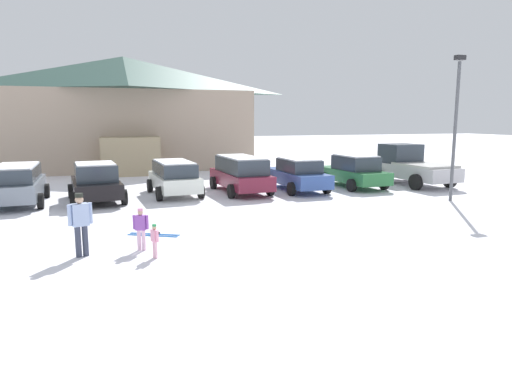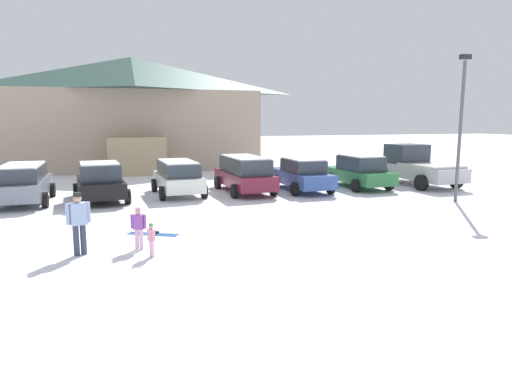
% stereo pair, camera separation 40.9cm
% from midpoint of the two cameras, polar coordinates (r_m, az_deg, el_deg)
% --- Properties ---
extents(ground, '(160.00, 160.00, 0.00)m').
position_cam_midpoint_polar(ground, '(10.06, 0.84, -11.51)').
color(ground, white).
extents(ski_lodge, '(17.65, 11.41, 7.99)m').
position_cam_midpoint_polar(ski_lodge, '(35.37, -16.36, 9.60)').
color(ski_lodge, tan).
rests_on(ski_lodge, ground).
extents(parked_grey_wagon, '(2.23, 4.53, 1.66)m').
position_cam_midpoint_polar(parked_grey_wagon, '(21.49, -28.16, 0.98)').
color(parked_grey_wagon, gray).
rests_on(parked_grey_wagon, ground).
extents(parked_black_sedan, '(2.51, 4.30, 1.69)m').
position_cam_midpoint_polar(parked_black_sedan, '(20.88, -19.91, 1.17)').
color(parked_black_sedan, black).
rests_on(parked_black_sedan, ground).
extents(parked_white_suv, '(2.28, 4.28, 1.61)m').
position_cam_midpoint_polar(parked_white_suv, '(21.61, -10.73, 1.88)').
color(parked_white_suv, white).
rests_on(parked_white_suv, ground).
extents(parked_maroon_van, '(2.30, 4.84, 1.75)m').
position_cam_midpoint_polar(parked_maroon_van, '(22.10, -2.47, 2.37)').
color(parked_maroon_van, maroon).
rests_on(parked_maroon_van, ground).
extents(parked_blue_hatchback, '(2.14, 4.60, 1.63)m').
position_cam_midpoint_polar(parked_blue_hatchback, '(22.72, 4.70, 2.24)').
color(parked_blue_hatchback, '#325097').
rests_on(parked_blue_hatchback, ground).
extents(parked_green_coupe, '(2.30, 4.53, 1.70)m').
position_cam_midpoint_polar(parked_green_coupe, '(24.28, 11.66, 2.58)').
color(parked_green_coupe, '#29703A').
rests_on(parked_green_coupe, ground).
extents(pickup_truck, '(2.69, 5.36, 2.15)m').
position_cam_midpoint_polar(pickup_truck, '(26.20, 18.24, 3.10)').
color(pickup_truck, '#B4B2B6').
rests_on(pickup_truck, ground).
extents(skier_child_in_pink_snowsuit, '(0.19, 0.32, 0.89)m').
position_cam_midpoint_polar(skier_child_in_pink_snowsuit, '(12.07, -13.50, -5.73)').
color(skier_child_in_pink_snowsuit, '#EDAFC5').
rests_on(skier_child_in_pink_snowsuit, ground).
extents(skier_adult_in_blue_parka, '(0.60, 0.35, 1.67)m').
position_cam_midpoint_polar(skier_adult_in_blue_parka, '(12.68, -21.95, -3.39)').
color(skier_adult_in_blue_parka, '#363B4D').
rests_on(skier_adult_in_blue_parka, ground).
extents(skier_child_in_purple_jacket, '(0.41, 0.26, 1.16)m').
position_cam_midpoint_polar(skier_child_in_purple_jacket, '(12.81, -15.09, -4.22)').
color(skier_child_in_purple_jacket, '#E0B1CD').
rests_on(skier_child_in_purple_jacket, ground).
extents(pair_of_skis, '(1.55, 1.02, 0.08)m').
position_cam_midpoint_polar(pair_of_skis, '(14.50, -13.42, -5.20)').
color(pair_of_skis, blue).
rests_on(pair_of_skis, ground).
extents(lamp_post, '(0.44, 0.24, 6.16)m').
position_cam_midpoint_polar(lamp_post, '(21.34, 23.18, 8.12)').
color(lamp_post, '#515459').
rests_on(lamp_post, ground).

